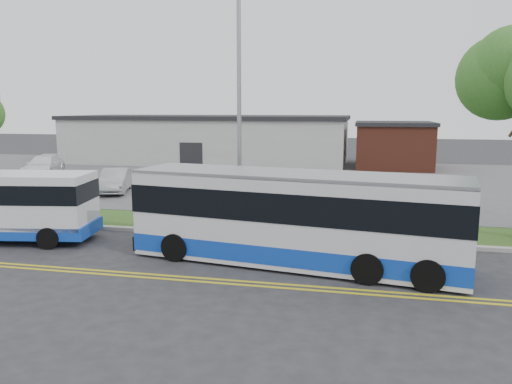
% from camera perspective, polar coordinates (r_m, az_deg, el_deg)
% --- Properties ---
extents(ground, '(140.00, 140.00, 0.00)m').
position_cam_1_polar(ground, '(19.85, -12.32, -5.29)').
color(ground, '#28282B').
rests_on(ground, ground).
extents(lane_line_north, '(70.00, 0.12, 0.01)m').
position_cam_1_polar(lane_line_north, '(16.58, -17.89, -8.50)').
color(lane_line_north, gold).
rests_on(lane_line_north, ground).
extents(lane_line_south, '(70.00, 0.12, 0.01)m').
position_cam_1_polar(lane_line_south, '(16.33, -18.42, -8.80)').
color(lane_line_south, gold).
rests_on(lane_line_south, ground).
extents(curb, '(80.00, 0.30, 0.15)m').
position_cam_1_polar(curb, '(20.81, -11.08, -4.35)').
color(curb, '#9E9B93').
rests_on(curb, ground).
extents(verge, '(80.00, 3.30, 0.10)m').
position_cam_1_polar(verge, '(22.43, -9.26, -3.35)').
color(verge, '#2C4F1A').
rests_on(verge, ground).
extents(parking_lot, '(80.00, 25.00, 0.10)m').
position_cam_1_polar(parking_lot, '(35.71, -0.99, 1.56)').
color(parking_lot, '#4C4C4F').
rests_on(parking_lot, ground).
extents(commercial_building, '(25.40, 10.40, 4.35)m').
position_cam_1_polar(commercial_building, '(46.69, -5.39, 6.03)').
color(commercial_building, '#9E9E99').
rests_on(commercial_building, ground).
extents(brick_wing, '(6.30, 7.30, 3.90)m').
position_cam_1_polar(brick_wing, '(43.60, 15.43, 5.20)').
color(brick_wing, brown).
rests_on(brick_wing, ground).
extents(streetlight_near, '(0.35, 1.53, 9.50)m').
position_cam_1_polar(streetlight_near, '(20.79, -1.99, 10.16)').
color(streetlight_near, gray).
rests_on(streetlight_near, verge).
extents(shuttle_bus, '(7.04, 3.22, 2.61)m').
position_cam_1_polar(shuttle_bus, '(20.91, -25.59, -1.36)').
color(shuttle_bus, '#103CAD').
rests_on(shuttle_bus, ground).
extents(transit_bus, '(11.00, 4.03, 2.98)m').
position_cam_1_polar(transit_bus, '(16.15, 4.45, -3.00)').
color(transit_bus, silver).
rests_on(transit_bus, ground).
extents(parked_car_a, '(2.70, 4.47, 1.39)m').
position_cam_1_polar(parked_car_a, '(30.64, -15.79, 1.28)').
color(parked_car_a, '#A5A8AC').
rests_on(parked_car_a, parking_lot).
extents(parked_car_b, '(3.38, 5.35, 1.45)m').
position_cam_1_polar(parked_car_b, '(40.02, -23.09, 2.78)').
color(parked_car_b, white).
rests_on(parked_car_b, parking_lot).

